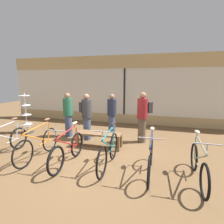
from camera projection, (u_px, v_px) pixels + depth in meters
name	position (u px, v px, depth m)	size (l,w,h in m)	color
ground_plane	(95.00, 158.00, 4.71)	(24.00, 24.00, 0.00)	brown
shop_back_wall	(124.00, 89.00, 8.21)	(12.00, 0.08, 3.20)	tan
bicycle_far_left	(5.00, 143.00, 4.83)	(0.46, 1.67, 1.01)	black
bicycle_left	(38.00, 144.00, 4.66)	(0.46, 1.76, 1.03)	black
bicycle_center_left	(68.00, 150.00, 4.33)	(0.46, 1.68, 1.01)	black
bicycle_center_right	(109.00, 151.00, 4.19)	(0.46, 1.68, 1.03)	black
bicycle_right	(150.00, 159.00, 3.84)	(0.46, 1.63, 1.01)	black
bicycle_far_right	(199.00, 165.00, 3.57)	(0.46, 1.67, 1.01)	black
accessory_rack	(26.00, 117.00, 6.87)	(0.48, 0.48, 1.58)	#333333
display_bench	(99.00, 135.00, 5.44)	(1.40, 0.44, 0.46)	brown
customer_near_rack	(68.00, 114.00, 6.42)	(0.48, 0.48, 1.62)	#424C6B
customer_by_window	(143.00, 116.00, 5.78)	(0.56, 0.48, 1.69)	brown
customer_mid_floor	(86.00, 115.00, 6.06)	(0.56, 0.51, 1.62)	#424C6B
customer_near_bench	(112.00, 114.00, 6.56)	(0.43, 0.43, 1.57)	#424C6B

